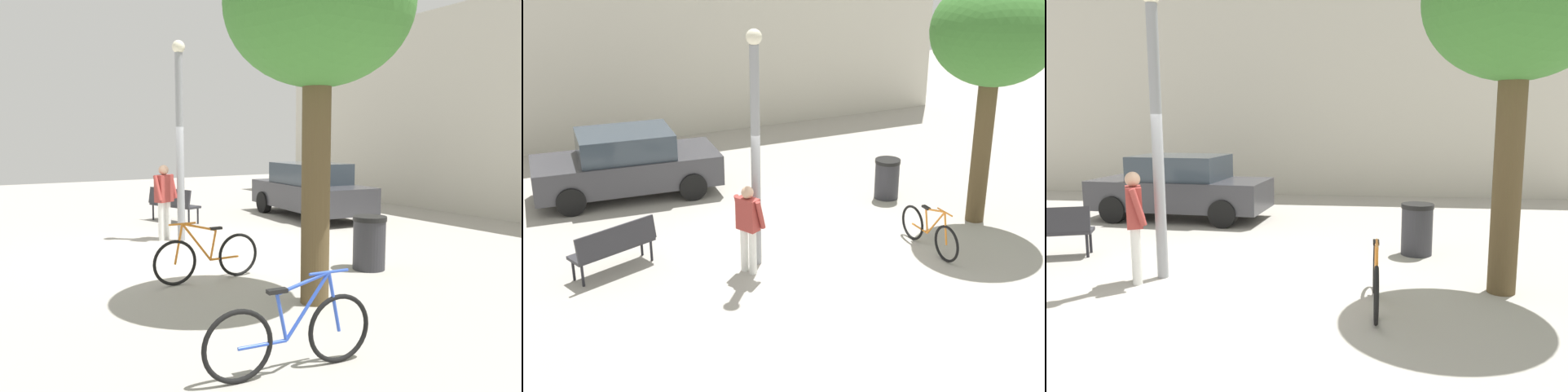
{
  "view_description": "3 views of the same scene",
  "coord_description": "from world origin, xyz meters",
  "views": [
    {
      "loc": [
        9.57,
        -4.24,
        2.27
      ],
      "look_at": [
        0.28,
        1.37,
        1.05
      ],
      "focal_mm": 35.88,
      "sensor_mm": 36.0,
      "label": 1
    },
    {
      "loc": [
        -5.62,
        -10.76,
        5.97
      ],
      "look_at": [
        0.3,
        1.8,
        0.53
      ],
      "focal_mm": 48.22,
      "sensor_mm": 36.0,
      "label": 2
    },
    {
      "loc": [
        2.03,
        -7.19,
        2.45
      ],
      "look_at": [
        0.99,
        1.94,
        1.03
      ],
      "focal_mm": 35.1,
      "sensor_mm": 36.0,
      "label": 3
    }
  ],
  "objects": [
    {
      "name": "trash_bin",
      "position": [
        2.98,
        1.93,
        0.47
      ],
      "size": [
        0.58,
        0.58,
        0.93
      ],
      "color": "#2D2D33",
      "rests_on": "ground_plane"
    },
    {
      "name": "building_facade",
      "position": [
        0.0,
        9.78,
        3.09
      ],
      "size": [
        18.11,
        2.0,
        6.17
      ],
      "primitive_type": "cube",
      "color": "beige",
      "rests_on": "ground_plane"
    },
    {
      "name": "lamppost",
      "position": [
        -1.05,
        0.12,
        2.39
      ],
      "size": [
        0.28,
        0.28,
        4.33
      ],
      "color": "gray",
      "rests_on": "ground_plane"
    },
    {
      "name": "bicycle_orange",
      "position": [
        2.19,
        -0.78,
        0.38
      ],
      "size": [
        0.08,
        1.81,
        0.97
      ],
      "color": "black",
      "rests_on": "ground_plane"
    },
    {
      "name": "person_by_lamppost",
      "position": [
        -1.33,
        -0.15,
        0.97
      ],
      "size": [
        0.47,
        0.63,
        1.67
      ],
      "color": "white",
      "rests_on": "ground_plane"
    },
    {
      "name": "plaza_tree",
      "position": [
        3.98,
        0.01,
        3.9
      ],
      "size": [
        2.49,
        2.49,
        5.04
      ],
      "color": "brown",
      "rests_on": "ground_plane"
    },
    {
      "name": "parked_car_charcoal",
      "position": [
        -2.39,
        4.63,
        0.77
      ],
      "size": [
        4.33,
        2.1,
        1.55
      ],
      "color": "#38383D",
      "rests_on": "ground_plane"
    },
    {
      "name": "ground_plane",
      "position": [
        0.0,
        0.0,
        0.0
      ],
      "size": [
        36.0,
        36.0,
        0.0
      ],
      "primitive_type": "plane",
      "color": "#A8A399"
    }
  ]
}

